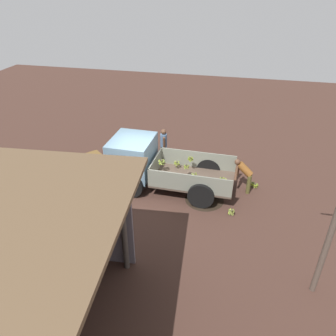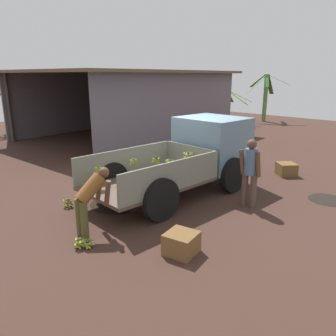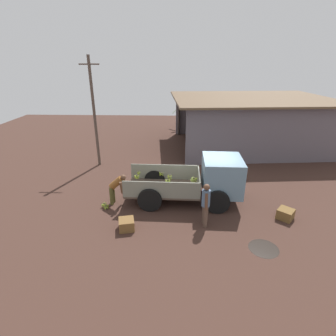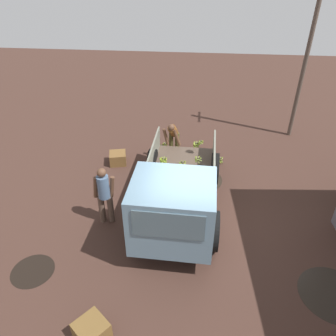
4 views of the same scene
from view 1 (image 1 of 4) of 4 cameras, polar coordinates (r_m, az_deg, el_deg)
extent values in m
plane|color=#402921|center=(12.92, -4.24, -4.38)|extent=(36.00, 36.00, 0.00)
cylinder|color=black|center=(12.61, 6.35, -5.49)|extent=(1.47, 1.47, 0.01)
cylinder|color=black|center=(16.43, -5.84, 3.70)|extent=(0.97, 0.97, 0.01)
cylinder|color=#2A231D|center=(11.42, -15.96, -11.13)|extent=(1.44, 1.44, 0.01)
cube|color=brown|center=(12.79, 4.40, -1.95)|extent=(3.16, 1.96, 0.08)
cube|color=gray|center=(11.82, 3.67, -2.65)|extent=(3.11, 0.14, 0.70)
cube|color=gray|center=(13.36, 5.18, 1.50)|extent=(3.11, 0.14, 0.70)
cube|color=gray|center=(12.88, -2.22, 0.42)|extent=(0.10, 1.87, 0.70)
cube|color=slate|center=(13.00, -6.21, 2.09)|extent=(1.63, 1.88, 1.47)
cube|color=#4C606B|center=(13.14, -9.56, 3.61)|extent=(0.07, 1.47, 0.65)
cylinder|color=black|center=(12.53, -6.49, -3.05)|extent=(0.98, 0.25, 0.98)
cylinder|color=black|center=(14.08, -3.81, 1.16)|extent=(0.98, 0.25, 0.98)
cylinder|color=black|center=(11.96, 5.74, -4.82)|extent=(0.98, 0.25, 0.98)
cylinder|color=black|center=(13.57, 7.08, -0.22)|extent=(0.98, 0.25, 0.98)
sphere|color=brown|center=(12.11, 4.60, -0.96)|extent=(0.07, 0.07, 0.07)
cylinder|color=olive|center=(12.11, 4.73, -1.36)|extent=(0.13, 0.13, 0.15)
cylinder|color=olive|center=(12.15, 4.90, -1.16)|extent=(0.09, 0.17, 0.13)
cylinder|color=olive|center=(12.19, 4.61, -1.05)|extent=(0.16, 0.05, 0.14)
cylinder|color=olive|center=(12.16, 4.39, -1.20)|extent=(0.07, 0.14, 0.16)
cylinder|color=olive|center=(12.10, 4.34, -1.27)|extent=(0.14, 0.14, 0.13)
sphere|color=#4C4431|center=(11.99, 9.37, -1.68)|extent=(0.06, 0.06, 0.06)
cylinder|color=#91A523|center=(12.05, 9.39, -1.79)|extent=(0.11, 0.04, 0.11)
cylinder|color=olive|center=(12.04, 9.21, -1.78)|extent=(0.10, 0.10, 0.11)
cylinder|color=#94A748|center=(12.01, 9.12, -1.83)|extent=(0.03, 0.12, 0.10)
cylinder|color=olive|center=(11.99, 9.21, -1.94)|extent=(0.11, 0.10, 0.11)
cylinder|color=olive|center=(11.96, 9.42, -1.94)|extent=(0.13, 0.07, 0.07)
cylinder|color=olive|center=(12.00, 9.53, -1.93)|extent=(0.07, 0.12, 0.11)
cylinder|color=olive|center=(12.03, 9.50, -1.86)|extent=(0.08, 0.10, 0.12)
sphere|color=brown|center=(13.24, 1.54, 1.07)|extent=(0.08, 0.08, 0.08)
cylinder|color=olive|center=(13.21, 1.72, 0.69)|extent=(0.18, 0.17, 0.15)
cylinder|color=olive|center=(13.28, 1.86, 0.82)|extent=(0.10, 0.20, 0.16)
cylinder|color=#88A33A|center=(13.34, 1.61, 1.02)|extent=(0.20, 0.05, 0.14)
cylinder|color=olive|center=(13.30, 1.23, 0.92)|extent=(0.09, 0.21, 0.15)
cylinder|color=olive|center=(13.23, 1.33, 0.69)|extent=(0.18, 0.14, 0.17)
sphere|color=#48412F|center=(12.84, -1.11, 1.33)|extent=(0.09, 0.09, 0.09)
cylinder|color=olive|center=(12.88, -0.73, 1.05)|extent=(0.10, 0.22, 0.17)
cylinder|color=olive|center=(12.93, -0.91, 1.09)|extent=(0.18, 0.12, 0.20)
cylinder|color=olive|center=(12.95, -1.11, 1.24)|extent=(0.22, 0.10, 0.17)
cylinder|color=olive|center=(12.93, -1.32, 1.12)|extent=(0.15, 0.18, 0.19)
cylinder|color=olive|center=(12.86, -1.46, 0.99)|extent=(0.13, 0.21, 0.17)
cylinder|color=#929E46|center=(12.82, -1.36, 0.91)|extent=(0.21, 0.14, 0.16)
cylinder|color=olive|center=(12.82, -1.07, 0.83)|extent=(0.20, 0.11, 0.19)
cylinder|color=olive|center=(12.80, -0.83, 0.96)|extent=(0.17, 0.21, 0.13)
sphere|color=brown|center=(12.16, 9.76, -1.90)|extent=(0.07, 0.07, 0.07)
cylinder|color=olive|center=(12.16, 9.82, -2.28)|extent=(0.15, 0.11, 0.15)
cylinder|color=olive|center=(12.17, 10.01, -2.17)|extent=(0.08, 0.17, 0.13)
cylinder|color=#8FA12F|center=(12.22, 9.97, -2.01)|extent=(0.15, 0.15, 0.13)
cylinder|color=#9EAF40|center=(12.24, 9.76, -1.98)|extent=(0.16, 0.05, 0.14)
cylinder|color=olive|center=(12.21, 9.48, -1.96)|extent=(0.12, 0.17, 0.12)
cylinder|color=olive|center=(12.18, 9.53, -2.20)|extent=(0.10, 0.14, 0.16)
cylinder|color=olive|center=(12.13, 9.59, -2.19)|extent=(0.17, 0.11, 0.11)
sphere|color=brown|center=(12.93, 3.92, 1.81)|extent=(0.07, 0.07, 0.07)
cylinder|color=olive|center=(13.01, 3.78, 1.74)|extent=(0.16, 0.14, 0.13)
cylinder|color=olive|center=(12.97, 3.62, 1.69)|extent=(0.07, 0.18, 0.11)
cylinder|color=olive|center=(12.94, 3.71, 1.49)|extent=(0.13, 0.14, 0.16)
cylinder|color=olive|center=(12.92, 3.78, 1.46)|extent=(0.16, 0.10, 0.15)
cylinder|color=olive|center=(12.90, 3.99, 1.46)|extent=(0.17, 0.11, 0.13)
cylinder|color=olive|center=(12.93, 4.19, 1.54)|extent=(0.09, 0.18, 0.13)
cylinder|color=olive|center=(12.98, 4.21, 1.67)|extent=(0.12, 0.17, 0.12)
cylinder|color=olive|center=(13.01, 4.00, 1.68)|extent=(0.16, 0.07, 0.15)
sphere|color=#453E2D|center=(12.50, 3.21, 0.50)|extent=(0.08, 0.08, 0.08)
cylinder|color=olive|center=(12.58, 3.40, 0.32)|extent=(0.17, 0.13, 0.16)
cylinder|color=#86A13A|center=(12.57, 3.04, 0.26)|extent=(0.12, 0.14, 0.18)
cylinder|color=olive|center=(12.52, 2.94, 0.15)|extent=(0.11, 0.16, 0.18)
cylinder|color=olive|center=(12.47, 3.19, 0.07)|extent=(0.18, 0.07, 0.15)
cylinder|color=olive|center=(12.52, 3.50, 0.18)|extent=(0.06, 0.18, 0.15)
sphere|color=brown|center=(12.17, 9.66, -1.81)|extent=(0.07, 0.07, 0.07)
cylinder|color=olive|center=(12.17, 9.46, -2.16)|extent=(0.14, 0.12, 0.15)
cylinder|color=#9CAE4E|center=(12.16, 9.74, -2.19)|extent=(0.16, 0.10, 0.13)
cylinder|color=olive|center=(12.19, 9.92, -2.10)|extent=(0.08, 0.17, 0.13)
cylinder|color=#9DAD2D|center=(12.24, 9.84, -1.99)|extent=(0.13, 0.14, 0.15)
cylinder|color=olive|center=(12.25, 9.59, -1.96)|extent=(0.15, 0.07, 0.15)
cylinder|color=olive|center=(12.22, 9.36, -1.99)|extent=(0.07, 0.16, 0.14)
cylinder|color=#3F3833|center=(8.99, -7.79, -9.68)|extent=(0.16, 0.16, 3.24)
cylinder|color=brown|center=(14.81, -0.70, 2.44)|extent=(0.18, 0.18, 0.81)
cylinder|color=brown|center=(14.61, -0.80, 2.02)|extent=(0.18, 0.18, 0.81)
cylinder|color=slate|center=(14.38, -0.77, 4.76)|extent=(0.34, 0.33, 0.64)
sphere|color=brown|center=(14.19, -0.77, 6.33)|extent=(0.23, 0.23, 0.23)
cylinder|color=brown|center=(14.57, -0.54, 4.99)|extent=(0.13, 0.18, 0.61)
cylinder|color=brown|center=(14.20, -0.68, 4.29)|extent=(0.13, 0.20, 0.61)
cylinder|color=brown|center=(13.06, 13.85, -2.84)|extent=(0.17, 0.17, 0.77)
cylinder|color=brown|center=(13.24, 13.96, -2.35)|extent=(0.17, 0.17, 0.77)
cylinder|color=brown|center=(12.86, 13.23, -0.23)|extent=(0.67, 0.35, 0.61)
sphere|color=brown|center=(12.74, 12.00, 1.05)|extent=(0.22, 0.22, 0.22)
cylinder|color=brown|center=(12.76, 11.80, -0.84)|extent=(0.13, 0.29, 0.57)
cylinder|color=brown|center=(13.09, 12.14, -0.04)|extent=(0.13, 0.25, 0.58)
sphere|color=#4E4633|center=(13.68, 14.52, -2.51)|extent=(0.06, 0.06, 0.06)
cylinder|color=olive|center=(13.66, 14.27, -2.72)|extent=(0.13, 0.16, 0.10)
cylinder|color=olive|center=(13.65, 14.45, -2.80)|extent=(0.17, 0.06, 0.10)
cylinder|color=#93A32A|center=(13.66, 14.66, -2.80)|extent=(0.15, 0.13, 0.11)
cylinder|color=olive|center=(13.72, 14.70, -2.76)|extent=(0.04, 0.14, 0.15)
cylinder|color=#97A43E|center=(13.75, 14.66, -2.66)|extent=(0.12, 0.13, 0.14)
cylinder|color=olive|center=(13.76, 14.51, -2.50)|extent=(0.17, 0.04, 0.10)
cylinder|color=#8AA421|center=(13.75, 14.32, -2.62)|extent=(0.13, 0.13, 0.14)
cylinder|color=#96A749|center=(13.72, 14.26, -2.69)|extent=(0.05, 0.15, 0.15)
sphere|color=brown|center=(11.92, 11.03, -7.25)|extent=(0.09, 0.09, 0.09)
cylinder|color=olive|center=(11.94, 11.40, -7.55)|extent=(0.07, 0.21, 0.14)
cylinder|color=olive|center=(12.00, 11.20, -7.50)|extent=(0.14, 0.14, 0.20)
cylinder|color=olive|center=(12.02, 10.96, -7.29)|extent=(0.20, 0.07, 0.16)
cylinder|color=#98A82F|center=(11.98, 10.67, -7.41)|extent=(0.11, 0.19, 0.17)
cylinder|color=olive|center=(11.94, 10.65, -7.57)|extent=(0.10, 0.19, 0.17)
cylinder|color=olive|center=(11.91, 10.88, -7.73)|extent=(0.18, 0.09, 0.18)
cylinder|color=#95A345|center=(11.93, 11.13, -7.74)|extent=(0.16, 0.12, 0.19)
sphere|color=#413B2A|center=(13.59, 14.97, -2.70)|extent=(0.08, 0.08, 0.08)
cylinder|color=olive|center=(13.57, 14.94, -3.07)|extent=(0.17, 0.05, 0.15)
cylinder|color=#8FA72D|center=(13.58, 15.20, -2.99)|extent=(0.15, 0.18, 0.12)
cylinder|color=olive|center=(13.64, 15.14, -2.96)|extent=(0.08, 0.16, 0.17)
cylinder|color=olive|center=(13.67, 15.05, -2.76)|extent=(0.18, 0.11, 0.14)
cylinder|color=#97AC23|center=(13.66, 14.85, -2.86)|extent=(0.15, 0.10, 0.17)
cylinder|color=olive|center=(13.64, 14.74, -2.91)|extent=(0.09, 0.16, 0.17)
cylinder|color=olive|center=(13.60, 14.77, -3.01)|extent=(0.12, 0.15, 0.17)
cube|color=brown|center=(14.80, 10.35, 0.98)|extent=(0.64, 0.64, 0.40)
cube|color=brown|center=(15.35, -12.72, 1.83)|extent=(0.77, 0.77, 0.39)
camera|label=2|loc=(17.47, 25.46, 13.59)|focal=35.00mm
camera|label=3|loc=(20.98, 8.18, 25.66)|focal=28.00mm
camera|label=4|loc=(14.03, -31.72, 20.97)|focal=35.00mm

